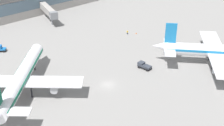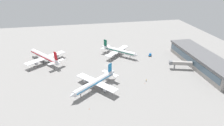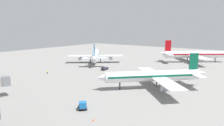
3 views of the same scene
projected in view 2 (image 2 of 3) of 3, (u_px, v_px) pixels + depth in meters
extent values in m
plane|color=gray|center=(108.00, 65.00, 173.64)|extent=(288.00, 288.00, 0.00)
cube|color=#9E9993|center=(202.00, 61.00, 169.31)|extent=(75.07, 19.93, 9.74)
cube|color=#4C6070|center=(192.00, 61.00, 166.91)|extent=(72.07, 0.30, 5.01)
cube|color=#59595B|center=(203.00, 55.00, 166.89)|extent=(78.08, 20.72, 1.67)
cylinder|color=white|center=(45.00, 57.00, 177.51)|extent=(34.28, 27.78, 4.39)
cone|color=white|center=(32.00, 51.00, 190.11)|extent=(6.02, 5.98, 4.17)
cone|color=white|center=(59.00, 63.00, 164.63)|extent=(6.48, 6.12, 3.51)
cube|color=red|center=(45.00, 56.00, 177.37)|extent=(33.07, 26.88, 0.79)
cube|color=white|center=(46.00, 58.00, 176.52)|extent=(28.15, 33.92, 0.39)
cylinder|color=#A5A8AD|center=(35.00, 63.00, 169.99)|extent=(5.58, 5.07, 2.41)
cylinder|color=#A5A8AD|center=(56.00, 56.00, 184.39)|extent=(5.58, 5.07, 2.41)
cube|color=white|center=(56.00, 62.00, 166.69)|extent=(12.07, 14.19, 0.32)
cube|color=red|center=(56.00, 56.00, 164.40)|extent=(3.32, 2.71, 7.02)
cylinder|color=black|center=(37.00, 56.00, 187.40)|extent=(0.53, 0.53, 3.07)
cylinder|color=black|center=(44.00, 63.00, 174.86)|extent=(0.53, 0.53, 3.07)
cylinder|color=black|center=(51.00, 60.00, 179.62)|extent=(0.53, 0.53, 3.07)
cylinder|color=white|center=(119.00, 51.00, 191.09)|extent=(27.97, 27.77, 3.91)
cone|color=white|center=(136.00, 55.00, 181.57)|extent=(5.39, 5.38, 3.71)
cone|color=white|center=(103.00, 46.00, 200.36)|extent=(5.67, 5.66, 3.12)
cube|color=#0C593F|center=(119.00, 51.00, 190.97)|extent=(27.02, 26.82, 0.70)
cube|color=white|center=(117.00, 51.00, 192.16)|extent=(27.78, 27.96, 0.35)
cylinder|color=#A5A8AD|center=(122.00, 49.00, 199.81)|extent=(4.79, 4.78, 2.15)
cylinder|color=#A5A8AD|center=(112.00, 55.00, 185.69)|extent=(4.79, 4.78, 2.15)
cube|color=white|center=(105.00, 47.00, 198.97)|extent=(11.76, 11.82, 0.28)
cube|color=#0C593F|center=(105.00, 43.00, 196.93)|extent=(2.72, 2.70, 6.25)
cylinder|color=black|center=(130.00, 57.00, 186.28)|extent=(0.47, 0.47, 2.73)
cylinder|color=black|center=(118.00, 52.00, 196.30)|extent=(0.47, 0.47, 2.73)
cylinder|color=black|center=(115.00, 54.00, 191.63)|extent=(0.47, 0.47, 2.73)
cylinder|color=white|center=(94.00, 83.00, 137.78)|extent=(26.43, 31.47, 4.08)
cone|color=white|center=(72.00, 95.00, 124.10)|extent=(5.58, 5.61, 3.88)
cone|color=white|center=(113.00, 72.00, 151.18)|extent=(5.74, 6.02, 3.26)
cube|color=#1972B2|center=(94.00, 82.00, 137.64)|extent=(25.56, 30.37, 0.73)
cube|color=white|center=(96.00, 82.00, 139.23)|extent=(31.19, 26.71, 0.37)
cylinder|color=#A5A8AD|center=(107.00, 89.00, 134.15)|extent=(4.77, 5.17, 2.24)
cylinder|color=#A5A8AD|center=(87.00, 79.00, 145.56)|extent=(4.77, 5.17, 2.24)
cube|color=white|center=(110.00, 73.00, 149.14)|extent=(13.07, 11.42, 0.29)
cube|color=#1972B2|center=(110.00, 68.00, 147.02)|extent=(2.58, 3.05, 6.53)
cylinder|color=black|center=(81.00, 95.00, 130.30)|extent=(0.49, 0.49, 2.86)
cylinder|color=black|center=(101.00, 87.00, 139.44)|extent=(0.49, 0.49, 2.86)
cylinder|color=black|center=(94.00, 84.00, 143.22)|extent=(0.49, 0.49, 2.86)
cube|color=black|center=(150.00, 55.00, 191.37)|extent=(3.66, 3.53, 0.30)
cube|color=#1966B2|center=(150.00, 54.00, 191.51)|extent=(2.60, 2.61, 1.60)
cube|color=#3F596B|center=(151.00, 54.00, 192.00)|extent=(1.11, 1.26, 0.90)
cube|color=#1966B2|center=(150.00, 55.00, 190.49)|extent=(2.30, 2.35, 0.50)
cylinder|color=black|center=(149.00, 55.00, 192.74)|extent=(0.80, 0.75, 0.80)
cylinder|color=black|center=(151.00, 55.00, 191.89)|extent=(0.80, 0.75, 0.80)
cylinder|color=black|center=(149.00, 56.00, 190.98)|extent=(0.80, 0.75, 0.80)
cylinder|color=black|center=(150.00, 56.00, 190.13)|extent=(0.80, 0.75, 0.80)
cube|color=black|center=(111.00, 73.00, 159.88)|extent=(2.26, 4.54, 0.30)
cube|color=#333842|center=(112.00, 72.00, 159.88)|extent=(2.04, 1.95, 1.20)
cube|color=#3F596B|center=(113.00, 71.00, 159.97)|extent=(1.60, 0.21, 0.67)
cube|color=#333842|center=(110.00, 72.00, 159.46)|extent=(2.11, 2.75, 0.60)
cylinder|color=black|center=(112.00, 72.00, 161.15)|extent=(0.36, 0.82, 0.80)
cylinder|color=black|center=(113.00, 73.00, 159.50)|extent=(0.36, 0.82, 0.80)
cylinder|color=black|center=(108.00, 73.00, 160.38)|extent=(0.36, 0.82, 0.80)
cylinder|color=black|center=(109.00, 74.00, 158.74)|extent=(0.36, 0.82, 0.80)
cylinder|color=#1E2338|center=(146.00, 81.00, 148.95)|extent=(0.40, 0.40, 0.85)
cylinder|color=yellow|center=(146.00, 80.00, 148.64)|extent=(0.48, 0.48, 0.60)
sphere|color=tan|center=(146.00, 79.00, 148.46)|extent=(0.22, 0.22, 0.22)
cylinder|color=yellow|center=(146.00, 80.00, 148.74)|extent=(0.10, 0.10, 0.54)
cylinder|color=yellow|center=(146.00, 80.00, 148.53)|extent=(0.10, 0.10, 0.54)
cube|color=#9E9993|center=(182.00, 63.00, 165.36)|extent=(7.33, 16.51, 2.80)
cylinder|color=slate|center=(174.00, 66.00, 167.31)|extent=(0.90, 0.90, 3.80)
cube|color=slate|center=(171.00, 63.00, 166.20)|extent=(3.69, 3.21, 3.08)
cone|color=#EA590C|center=(151.00, 53.00, 198.29)|extent=(0.44, 0.44, 0.60)
cone|color=#EA590C|center=(145.00, 83.00, 145.96)|extent=(0.44, 0.44, 0.60)
cone|color=#EA590C|center=(89.00, 109.00, 119.59)|extent=(0.44, 0.44, 0.60)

